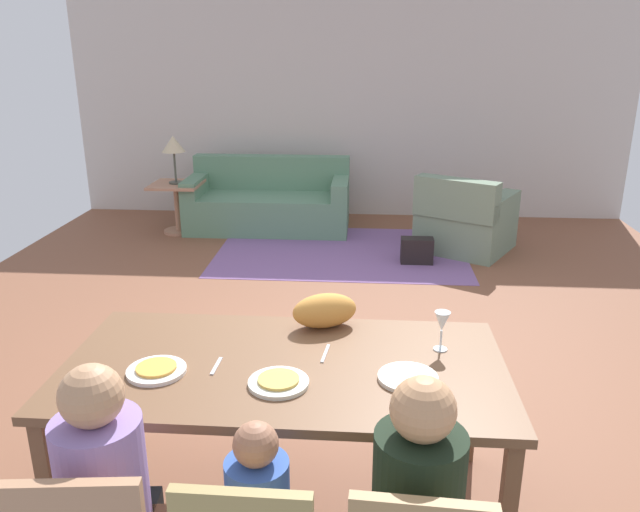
{
  "coord_description": "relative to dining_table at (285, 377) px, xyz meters",
  "views": [
    {
      "loc": [
        0.22,
        -3.72,
        2.07
      ],
      "look_at": [
        -0.04,
        -0.13,
        0.85
      ],
      "focal_mm": 34.9,
      "sensor_mm": 36.0,
      "label": 1
    }
  ],
  "objects": [
    {
      "name": "ground_plane",
      "position": [
        0.11,
        2.09,
        -0.7
      ],
      "size": [
        6.87,
        6.71,
        0.02
      ],
      "primitive_type": "cube",
      "color": "brown"
    },
    {
      "name": "back_wall",
      "position": [
        0.11,
        5.49,
        0.66
      ],
      "size": [
        6.87,
        0.1,
        2.7
      ],
      "primitive_type": "cube",
      "color": "beige",
      "rests_on": "ground_plane"
    },
    {
      "name": "dining_table",
      "position": [
        0.0,
        0.0,
        0.0
      ],
      "size": [
        1.92,
        0.97,
        0.76
      ],
      "color": "brown",
      "rests_on": "ground_plane"
    },
    {
      "name": "plate_near_man",
      "position": [
        -0.53,
        -0.12,
        0.08
      ],
      "size": [
        0.25,
        0.25,
        0.02
      ],
      "primitive_type": "cylinder",
      "color": "white",
      "rests_on": "dining_table"
    },
    {
      "name": "pizza_near_man",
      "position": [
        -0.53,
        -0.12,
        0.09
      ],
      "size": [
        0.17,
        0.17,
        0.01
      ],
      "primitive_type": "cylinder",
      "color": "gold",
      "rests_on": "plate_near_man"
    },
    {
      "name": "plate_near_child",
      "position": [
        -0.0,
        -0.18,
        0.08
      ],
      "size": [
        0.25,
        0.25,
        0.02
      ],
      "primitive_type": "cylinder",
      "color": "silver",
      "rests_on": "dining_table"
    },
    {
      "name": "pizza_near_child",
      "position": [
        -0.0,
        -0.18,
        0.09
      ],
      "size": [
        0.17,
        0.17,
        0.01
      ],
      "primitive_type": "cylinder",
      "color": "gold",
      "rests_on": "plate_near_child"
    },
    {
      "name": "plate_near_woman",
      "position": [
        0.53,
        -0.1,
        0.08
      ],
      "size": [
        0.25,
        0.25,
        0.02
      ],
      "primitive_type": "cylinder",
      "color": "white",
      "rests_on": "dining_table"
    },
    {
      "name": "wine_glass",
      "position": [
        0.69,
        0.18,
        0.2
      ],
      "size": [
        0.07,
        0.07,
        0.19
      ],
      "color": "silver",
      "rests_on": "dining_table"
    },
    {
      "name": "fork",
      "position": [
        -0.29,
        -0.05,
        0.07
      ],
      "size": [
        0.02,
        0.15,
        0.01
      ],
      "primitive_type": "cube",
      "rotation": [
        0.0,
        0.0,
        -0.04
      ],
      "color": "silver",
      "rests_on": "dining_table"
    },
    {
      "name": "knife",
      "position": [
        0.17,
        0.1,
        0.07
      ],
      "size": [
        0.03,
        0.17,
        0.01
      ],
      "primitive_type": "cube",
      "rotation": [
        0.0,
        0.0,
        -0.11
      ],
      "color": "silver",
      "rests_on": "dining_table"
    },
    {
      "name": "cat",
      "position": [
        0.15,
        0.39,
        0.15
      ],
      "size": [
        0.36,
        0.26,
        0.17
      ],
      "primitive_type": "ellipsoid",
      "rotation": [
        0.0,
        0.0,
        0.35
      ],
      "color": "gold",
      "rests_on": "dining_table"
    },
    {
      "name": "area_rug",
      "position": [
        0.09,
        3.86,
        -0.69
      ],
      "size": [
        2.6,
        1.8,
        0.01
      ],
      "primitive_type": "cube",
      "color": "#805992",
      "rests_on": "ground_plane"
    },
    {
      "name": "couch",
      "position": [
        -0.8,
        4.72,
        -0.39
      ],
      "size": [
        1.88,
        0.86,
        0.82
      ],
      "color": "slate",
      "rests_on": "ground_plane"
    },
    {
      "name": "armchair",
      "position": [
        1.39,
        4.01,
        -0.37
      ],
      "size": [
        1.16,
        1.17,
        0.82
      ],
      "color": "gray",
      "rests_on": "ground_plane"
    },
    {
      "name": "side_table",
      "position": [
        -1.82,
        4.46,
        -0.32
      ],
      "size": [
        0.56,
        0.56,
        0.58
      ],
      "color": "tan",
      "rests_on": "ground_plane"
    },
    {
      "name": "table_lamp",
      "position": [
        -1.82,
        4.46,
        0.31
      ],
      "size": [
        0.26,
        0.26,
        0.54
      ],
      "color": "#46483D",
      "rests_on": "side_table"
    },
    {
      "name": "handbag",
      "position": [
        0.86,
        3.56,
        -0.56
      ],
      "size": [
        0.32,
        0.16,
        0.26
      ],
      "primitive_type": "cube",
      "color": "black",
      "rests_on": "ground_plane"
    }
  ]
}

